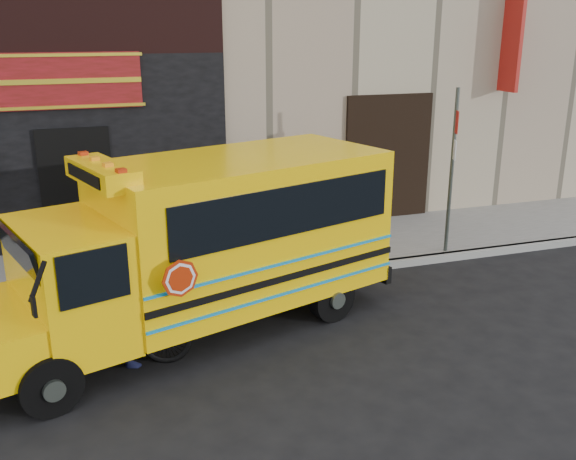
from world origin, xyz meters
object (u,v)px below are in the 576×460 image
Objects in this scene: bicycle at (122,329)px; cyclist at (130,302)px; sign_pole at (452,168)px; school_bus at (207,240)px.

bicycle is 1.00× the size of cyclist.
sign_pole is 1.81× the size of bicycle.
bicycle is at bearing -159.90° from sign_pole.
cyclist is at bearing -159.67° from sign_pole.
sign_pole is at bearing -56.21° from cyclist.
sign_pole reaches higher than bicycle.
sign_pole is (5.40, 1.66, 0.43)m from school_bus.
school_bus is 1.90m from bicycle.
school_bus is 3.69× the size of bicycle.
school_bus is 2.04× the size of sign_pole.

